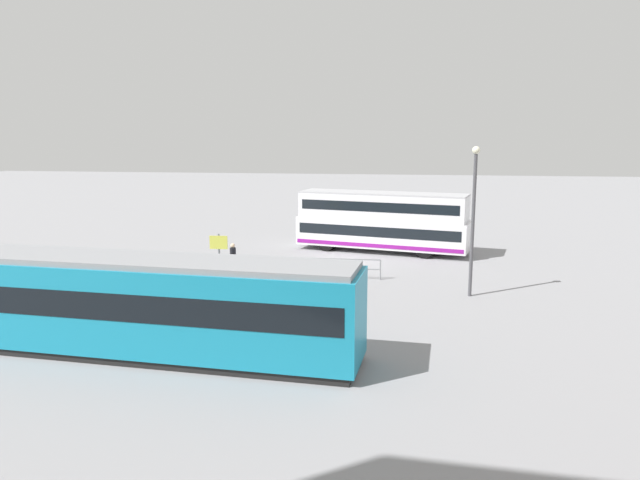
# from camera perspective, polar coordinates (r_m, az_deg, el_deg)

# --- Properties ---
(ground_plane) EXTENTS (160.00, 160.00, 0.00)m
(ground_plane) POSITION_cam_1_polar(r_m,az_deg,el_deg) (35.06, 1.94, -2.09)
(ground_plane) COLOR gray
(double_decker_bus) EXTENTS (11.21, 4.89, 3.82)m
(double_decker_bus) POSITION_cam_1_polar(r_m,az_deg,el_deg) (37.89, 6.00, 1.78)
(double_decker_bus) COLOR white
(double_decker_bus) RESTS_ON ground
(tram_yellow) EXTENTS (15.35, 3.65, 3.37)m
(tram_yellow) POSITION_cam_1_polar(r_m,az_deg,el_deg) (21.01, -17.08, -5.94)
(tram_yellow) COLOR teal
(tram_yellow) RESTS_ON ground
(pedestrian_near_railing) EXTENTS (0.45, 0.45, 1.77)m
(pedestrian_near_railing) POSITION_cam_1_polar(r_m,az_deg,el_deg) (31.59, -8.39, -1.65)
(pedestrian_near_railing) COLOR black
(pedestrian_near_railing) RESTS_ON ground
(pedestrian_crossing) EXTENTS (0.37, 0.37, 1.70)m
(pedestrian_crossing) POSITION_cam_1_polar(r_m,az_deg,el_deg) (26.23, -0.61, -4.05)
(pedestrian_crossing) COLOR black
(pedestrian_crossing) RESTS_ON ground
(pedestrian_railing) EXTENTS (7.68, 0.25, 1.08)m
(pedestrian_railing) POSITION_cam_1_polar(r_m,az_deg,el_deg) (30.95, -1.22, -2.32)
(pedestrian_railing) COLOR gray
(pedestrian_railing) RESTS_ON ground
(info_sign) EXTENTS (0.94, 0.14, 2.37)m
(info_sign) POSITION_cam_1_polar(r_m,az_deg,el_deg) (31.01, -9.74, -0.79)
(info_sign) COLOR slate
(info_sign) RESTS_ON ground
(street_lamp) EXTENTS (0.36, 0.36, 6.90)m
(street_lamp) POSITION_cam_1_polar(r_m,az_deg,el_deg) (27.74, 14.59, 2.82)
(street_lamp) COLOR #4C4C51
(street_lamp) RESTS_ON ground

